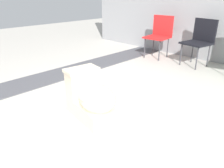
# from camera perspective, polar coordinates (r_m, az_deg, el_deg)

# --- Properties ---
(ground_plane) EXTENTS (14.00, 14.00, 0.00)m
(ground_plane) POSITION_cam_1_polar(r_m,az_deg,el_deg) (2.60, -4.09, -6.56)
(ground_plane) COLOR #B7B2A8
(gravel_strip) EXTENTS (0.56, 8.00, 0.01)m
(gravel_strip) POSITION_cam_1_polar(r_m,az_deg,el_deg) (3.83, -11.40, 3.16)
(gravel_strip) COLOR #4C4C51
(gravel_strip) RESTS_ON ground
(toilet) EXTENTS (0.68, 0.46, 0.52)m
(toilet) POSITION_cam_1_polar(r_m,az_deg,el_deg) (2.35, -5.15, -3.83)
(toilet) COLOR beige
(toilet) RESTS_ON ground
(folding_chair_left) EXTENTS (0.47, 0.47, 0.83)m
(folding_chair_left) POSITION_cam_1_polar(r_m,az_deg,el_deg) (4.69, 12.41, 13.08)
(folding_chair_left) COLOR red
(folding_chair_left) RESTS_ON ground
(folding_chair_middle) EXTENTS (0.51, 0.51, 0.83)m
(folding_chair_middle) POSITION_cam_1_polar(r_m,az_deg,el_deg) (4.33, 22.09, 11.17)
(folding_chair_middle) COLOR black
(folding_chair_middle) RESTS_ON ground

